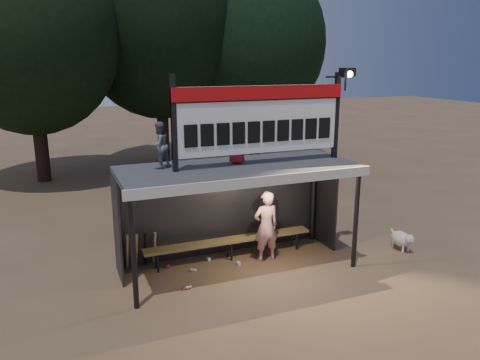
{
  "coord_description": "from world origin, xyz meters",
  "views": [
    {
      "loc": [
        -3.55,
        -8.89,
        4.47
      ],
      "look_at": [
        0.2,
        0.4,
        1.9
      ],
      "focal_mm": 35.0,
      "sensor_mm": 36.0,
      "label": 1
    }
  ],
  "objects": [
    {
      "name": "child_a",
      "position": [
        -1.57,
        0.41,
        2.8
      ],
      "size": [
        0.58,
        0.54,
        0.95
      ],
      "primitive_type": "imported",
      "rotation": [
        0.0,
        0.0,
        3.66
      ],
      "color": "slate",
      "rests_on": "dugout_shelter"
    },
    {
      "name": "ground",
      "position": [
        0.0,
        0.0,
        0.0
      ],
      "size": [
        80.0,
        80.0,
        0.0
      ],
      "primitive_type": "plane",
      "color": "brown",
      "rests_on": "ground"
    },
    {
      "name": "tree_left",
      "position": [
        -4.0,
        10.0,
        5.51
      ],
      "size": [
        6.46,
        6.46,
        9.27
      ],
      "color": "black",
      "rests_on": "ground"
    },
    {
      "name": "scoreboard_assembly",
      "position": [
        0.56,
        -0.01,
        3.32
      ],
      "size": [
        4.1,
        0.27,
        1.99
      ],
      "color": "black",
      "rests_on": "dugout_shelter"
    },
    {
      "name": "player",
      "position": [
        0.75,
        0.17,
        0.82
      ],
      "size": [
        0.6,
        0.39,
        1.64
      ],
      "primitive_type": "imported",
      "rotation": [
        0.0,
        0.0,
        3.14
      ],
      "color": "white",
      "rests_on": "ground"
    },
    {
      "name": "bench",
      "position": [
        0.0,
        0.55,
        0.43
      ],
      "size": [
        4.0,
        0.35,
        0.48
      ],
      "color": "olive",
      "rests_on": "ground"
    },
    {
      "name": "bats",
      "position": [
        -1.99,
        0.82,
        0.43
      ],
      "size": [
        0.68,
        0.35,
        0.84
      ],
      "color": "#9E7A4A",
      "rests_on": "ground"
    },
    {
      "name": "child_b",
      "position": [
        0.08,
        0.26,
        2.77
      ],
      "size": [
        0.53,
        0.47,
        0.91
      ],
      "primitive_type": "imported",
      "rotation": [
        0.0,
        0.0,
        2.61
      ],
      "color": "#AE1A20",
      "rests_on": "dugout_shelter"
    },
    {
      "name": "dog",
      "position": [
        4.06,
        -0.54,
        0.28
      ],
      "size": [
        0.36,
        0.81,
        0.49
      ],
      "color": "beige",
      "rests_on": "ground"
    },
    {
      "name": "tree_right",
      "position": [
        5.0,
        10.5,
        5.19
      ],
      "size": [
        6.08,
        6.08,
        8.72
      ],
      "color": "black",
      "rests_on": "ground"
    },
    {
      "name": "litter",
      "position": [
        -0.64,
        0.12,
        0.04
      ],
      "size": [
        2.5,
        1.26,
        0.08
      ],
      "color": "#A7231C",
      "rests_on": "ground"
    },
    {
      "name": "dugout_shelter",
      "position": [
        0.0,
        0.24,
        1.85
      ],
      "size": [
        5.1,
        2.08,
        2.32
      ],
      "color": "#39393B",
      "rests_on": "ground"
    },
    {
      "name": "tree_mid",
      "position": [
        1.0,
        11.5,
        6.17
      ],
      "size": [
        7.22,
        7.22,
        10.36
      ],
      "color": "black",
      "rests_on": "ground"
    }
  ]
}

